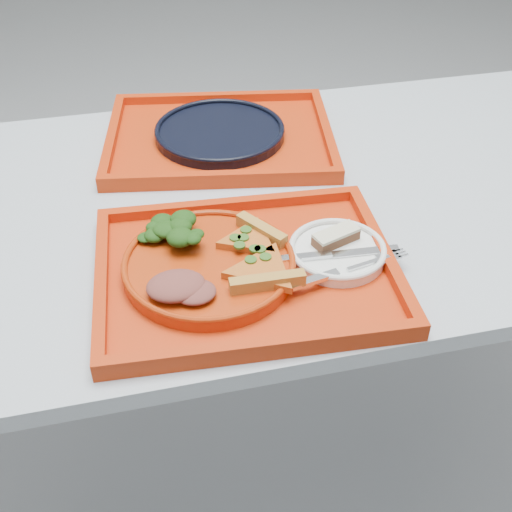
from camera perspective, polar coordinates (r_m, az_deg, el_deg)
The scene contains 14 objects.
ground at distance 1.70m, azimuth 0.31°, elevation -16.21°, with size 10.00×10.00×0.00m, color #96999F.
table at distance 1.20m, azimuth 0.42°, elevation 2.43°, with size 1.60×0.80×0.75m.
tray_main at distance 0.98m, azimuth -0.88°, elevation -1.54°, with size 0.45×0.35×0.01m, color #B62B09.
tray_far at distance 1.33m, azimuth -3.21°, elevation 10.29°, with size 0.45×0.35×0.01m, color #B62B09.
dinner_plate at distance 0.97m, azimuth -4.19°, elevation -0.96°, with size 0.26×0.26×0.02m, color #AB2F0B.
side_plate at distance 1.01m, azimuth 7.22°, elevation 0.25°, with size 0.15×0.15×0.01m, color white.
navy_plate at distance 1.32m, azimuth -3.24°, elevation 10.82°, with size 0.26×0.26×0.02m, color black.
pizza_slice_a at distance 0.94m, azimuth 0.63°, elevation -1.09°, with size 0.12×0.11×0.02m, color orange, non-canonical shape.
pizza_slice_b at distance 0.99m, azimuth -0.59°, elevation 1.65°, with size 0.11×0.09×0.02m, color orange, non-canonical shape.
salad_heap at distance 1.00m, azimuth -7.38°, elevation 2.60°, with size 0.10×0.09×0.05m, color black.
meat_portion at distance 0.91m, azimuth -7.12°, elevation -2.65°, with size 0.08×0.07×0.03m, color brown.
dessert_bar at distance 1.01m, azimuth 7.12°, elevation 1.72°, with size 0.08×0.05×0.02m.
knife at distance 0.99m, azimuth 7.55°, elevation 0.25°, with size 0.18×0.02×0.01m, color silver.
fork at distance 0.96m, azimuth 8.04°, elevation -1.20°, with size 0.18×0.02×0.01m, color silver.
Camera 1 is at (-0.23, -0.94, 1.39)m, focal length 45.00 mm.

